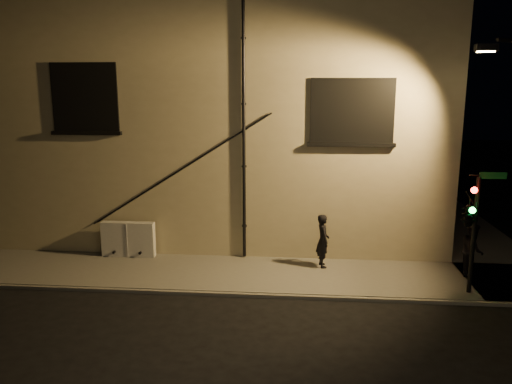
# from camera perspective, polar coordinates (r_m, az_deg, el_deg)

# --- Properties ---
(ground) EXTENTS (90.00, 90.00, 0.00)m
(ground) POSITION_cam_1_polar(r_m,az_deg,el_deg) (14.14, 4.75, -11.96)
(ground) COLOR black
(sidewalk) EXTENTS (21.00, 16.00, 0.12)m
(sidewalk) POSITION_cam_1_polar(r_m,az_deg,el_deg) (18.27, 8.71, -6.29)
(sidewalk) COLOR #56544E
(sidewalk) RESTS_ON ground
(building) EXTENTS (16.20, 12.23, 8.80)m
(building) POSITION_cam_1_polar(r_m,az_deg,el_deg) (22.19, -2.75, 8.45)
(building) COLOR tan
(building) RESTS_ON ground
(utility_cabinet) EXTENTS (1.79, 0.30, 1.18)m
(utility_cabinet) POSITION_cam_1_polar(r_m,az_deg,el_deg) (17.38, -14.38, -5.24)
(utility_cabinet) COLOR #B2B0A9
(utility_cabinet) RESTS_ON sidewalk
(pedestrian_a) EXTENTS (0.52, 0.69, 1.70)m
(pedestrian_a) POSITION_cam_1_polar(r_m,az_deg,el_deg) (15.94, 7.65, -5.53)
(pedestrian_a) COLOR black
(pedestrian_a) RESTS_ON sidewalk
(pedestrian_b) EXTENTS (0.77, 0.90, 1.62)m
(pedestrian_b) POSITION_cam_1_polar(r_m,az_deg,el_deg) (16.44, 23.49, -6.05)
(pedestrian_b) COLOR black
(pedestrian_b) RESTS_ON sidewalk
(traffic_signal) EXTENTS (1.31, 2.00, 3.39)m
(traffic_signal) POSITION_cam_1_polar(r_m,az_deg,el_deg) (14.52, 23.22, -2.27)
(traffic_signal) COLOR black
(traffic_signal) RESTS_ON sidewalk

